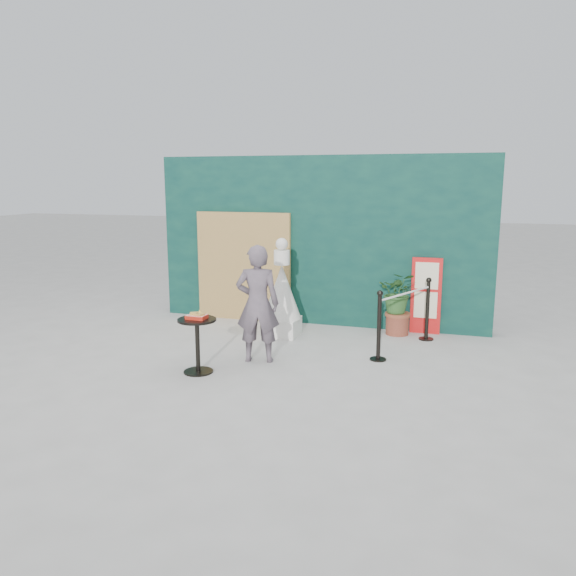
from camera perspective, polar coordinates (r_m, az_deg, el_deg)
name	(u,v)px	position (r m, az deg, el deg)	size (l,w,h in m)	color
ground	(261,379)	(7.48, -2.76, -9.22)	(60.00, 60.00, 0.00)	#ADAAA5
back_wall	(320,241)	(10.10, 3.29, 4.79)	(6.00, 0.30, 3.00)	#092A29
bamboo_fence	(244,267)	(10.39, -4.54, 2.17)	(1.80, 0.08, 2.00)	tan
woman	(258,304)	(7.98, -3.11, -1.62)	(0.62, 0.40, 1.69)	#645560
menu_board	(426,296)	(9.76, 13.84, -0.78)	(0.50, 0.07, 1.30)	red
statue	(282,296)	(9.33, -0.63, -0.85)	(0.64, 0.64, 1.65)	white
cafe_table	(197,337)	(7.67, -9.20, -4.93)	(0.52, 0.52, 0.75)	black
food_basket	(197,316)	(7.60, -9.24, -2.83)	(0.26, 0.19, 0.11)	red
planter	(398,298)	(9.59, 11.13, -1.04)	(0.63, 0.55, 1.07)	brown
stanchion_barrier	(405,318)	(8.79, 11.77, -3.01)	(0.84, 1.54, 1.03)	black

